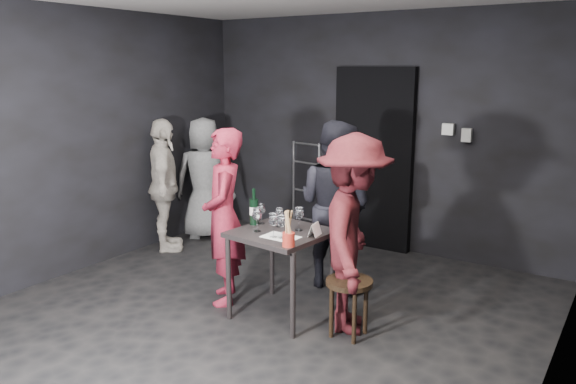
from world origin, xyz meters
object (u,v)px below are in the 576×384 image
Objects in this scene: hand_truck at (304,222)px; bystander_grey at (205,178)px; woman_black at (335,198)px; wine_bottle at (254,211)px; tasting_table at (281,242)px; stool at (349,290)px; man_maroon at (353,227)px; bystander_cream at (164,184)px; server_red at (224,212)px; breadstick_cup at (289,229)px.

bystander_grey reaches higher than hand_truck.
woman_black reaches higher than bystander_grey.
tasting_table is at bearing -6.91° from wine_bottle.
stool is 0.27× the size of man_maroon.
bystander_grey is at bearing -50.14° from bystander_cream.
hand_truck is 1.34m from bystander_grey.
tasting_table is 0.63m from server_red.
stool is 0.27× the size of woman_black.
woman_black is at bearing 124.82° from stool.
man_maroon is 0.94m from wine_bottle.
bystander_cream is at bearing 158.79° from wine_bottle.
wine_bottle is (1.80, -0.70, 0.09)m from bystander_cream.
bystander_cream is (-2.77, 0.78, 0.40)m from stool.
bystander_cream is at bearing 160.77° from tasting_table.
wine_bottle is at bearing 175.41° from stool.
breadstick_cup is at bearing 116.26° from man_maroon.
hand_truck is 1.77m from bystander_cream.
woman_black is at bearing 66.09° from wine_bottle.
breadstick_cup is at bearing 113.35° from bystander_grey.
hand_truck is 2.12m from server_red.
tasting_table is 0.43× the size of woman_black.
hand_truck is 0.80× the size of bystander_grey.
hand_truck is at bearing -40.46° from woman_black.
woman_black is 1.11× the size of bystander_cream.
server_red is at bearing -160.96° from bystander_cream.
bystander_cream is 1.93m from wine_bottle.
wine_bottle is at bearing -62.34° from hand_truck.
woman_black is 2.15m from bystander_grey.
stool is at bearing 34.32° from breadstick_cup.
stool is at bearing 51.37° from server_red.
hand_truck reaches higher than tasting_table.
man_maroon is 5.33× the size of wine_bottle.
woman_black is 5.41× the size of wine_bottle.
man_maroon is at bearing 57.80° from server_red.
man_maroon is 1.09× the size of bystander_cream.
hand_truck is 0.69× the size of woman_black.
bystander_cream is (-2.15, -0.11, -0.09)m from woman_black.
man_maroon is 0.54m from breadstick_cup.
hand_truck is 2.68m from breadstick_cup.
woman_black is at bearing 105.51° from server_red.
wine_bottle is at bearing 73.27° from woman_black.
hand_truck is at bearing 17.39° from man_maroon.
stool is at bearing -4.59° from wine_bottle.
server_red is 2.00m from bystander_grey.
woman_black is (-0.62, 0.89, 0.49)m from stool.
server_red is at bearing 179.38° from stool.
tasting_table is (0.97, -1.97, 0.43)m from hand_truck.
server_red is (-0.60, -0.03, 0.18)m from tasting_table.
stool is at bearing -3.52° from tasting_table.
tasting_table is 0.48m from breadstick_cup.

